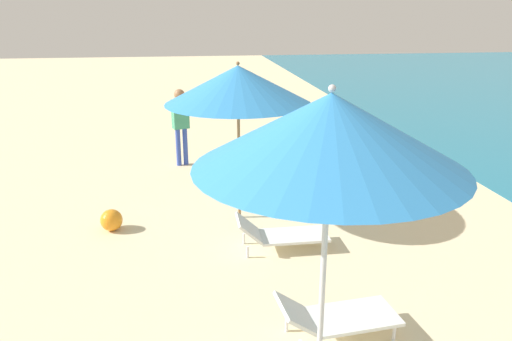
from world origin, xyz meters
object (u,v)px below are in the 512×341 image
(umbrella_farthest, at_px, (238,85))
(umbrella_second, at_px, (330,131))
(lounger_second_shoreside, at_px, (336,316))
(lounger_farthest_inland, at_px, (280,234))
(lounger_farthest_shoreside, at_px, (272,178))
(beach_ball, at_px, (111,220))
(person_walking_near, at_px, (181,119))

(umbrella_farthest, bearing_deg, umbrella_second, -87.08)
(lounger_second_shoreside, height_order, lounger_farthest_inland, lounger_farthest_inland)
(umbrella_farthest, height_order, lounger_farthest_shoreside, umbrella_farthest)
(lounger_second_shoreside, relative_size, beach_ball, 3.84)
(lounger_second_shoreside, distance_m, lounger_farthest_inland, 2.21)
(beach_ball, bearing_deg, lounger_second_shoreside, -48.61)
(lounger_farthest_shoreside, height_order, beach_ball, lounger_farthest_shoreside)
(person_walking_near, bearing_deg, umbrella_second, 170.66)
(lounger_farthest_shoreside, xyz_separation_m, beach_ball, (-2.94, -1.33, -0.14))
(lounger_farthest_shoreside, distance_m, lounger_farthest_inland, 2.38)
(lounger_second_shoreside, bearing_deg, umbrella_second, -121.67)
(lounger_second_shoreside, bearing_deg, beach_ball, 125.61)
(umbrella_farthest, relative_size, lounger_farthest_shoreside, 1.96)
(lounger_farthest_shoreside, relative_size, lounger_farthest_inland, 0.99)
(umbrella_second, height_order, umbrella_farthest, umbrella_second)
(lounger_farthest_inland, xyz_separation_m, beach_ball, (-2.65, 1.03, -0.07))
(umbrella_farthest, bearing_deg, lounger_farthest_shoreside, 54.71)
(umbrella_second, relative_size, lounger_farthest_shoreside, 2.16)
(lounger_farthest_shoreside, bearing_deg, lounger_farthest_inland, -110.87)
(lounger_farthest_inland, bearing_deg, lounger_farthest_shoreside, 82.74)
(person_walking_near, bearing_deg, beach_ball, 143.07)
(lounger_second_shoreside, xyz_separation_m, beach_ball, (-2.85, 3.24, -0.10))
(beach_ball, bearing_deg, lounger_farthest_shoreside, 24.30)
(lounger_farthest_shoreside, bearing_deg, lounger_second_shoreside, -104.87)
(lounger_farthest_inland, bearing_deg, person_walking_near, 108.03)
(person_walking_near, bearing_deg, umbrella_farthest, 178.68)
(person_walking_near, bearing_deg, lounger_second_shoreside, 175.76)
(beach_ball, bearing_deg, umbrella_second, -60.42)
(lounger_second_shoreside, distance_m, umbrella_farthest, 4.09)
(umbrella_second, height_order, lounger_farthest_inland, umbrella_second)
(beach_ball, bearing_deg, umbrella_farthest, 5.96)
(umbrella_second, distance_m, person_walking_near, 7.92)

